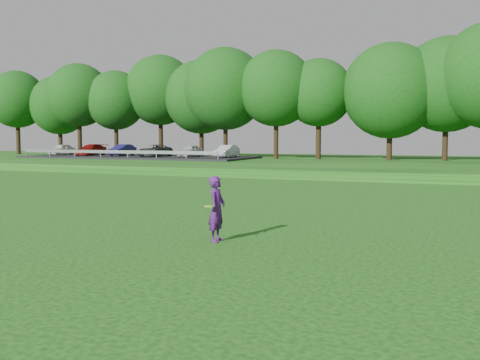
% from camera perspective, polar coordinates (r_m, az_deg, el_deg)
% --- Properties ---
extents(ground, '(140.00, 140.00, 0.00)m').
position_cam_1_polar(ground, '(15.82, -3.60, -5.42)').
color(ground, '#0C3F0D').
rests_on(ground, ground).
extents(berm, '(130.00, 30.00, 0.60)m').
position_cam_1_polar(berm, '(48.53, 14.37, 1.57)').
color(berm, '#0C3F0D').
rests_on(berm, ground).
extents(walking_path, '(130.00, 1.60, 0.04)m').
position_cam_1_polar(walking_path, '(34.77, 11.07, 0.02)').
color(walking_path, gray).
rests_on(walking_path, ground).
extents(treeline, '(104.00, 7.00, 15.00)m').
position_cam_1_polar(treeline, '(52.70, 15.18, 10.28)').
color(treeline, '#10430F').
rests_on(treeline, berm).
extents(parking_lot, '(24.00, 9.00, 1.38)m').
position_cam_1_polar(parking_lot, '(56.15, -10.97, 2.80)').
color(parking_lot, black).
rests_on(parking_lot, berm).
extents(woman, '(0.45, 0.88, 1.73)m').
position_cam_1_polar(woman, '(14.08, -2.49, -3.10)').
color(woman, '#4D1767').
rests_on(woman, ground).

